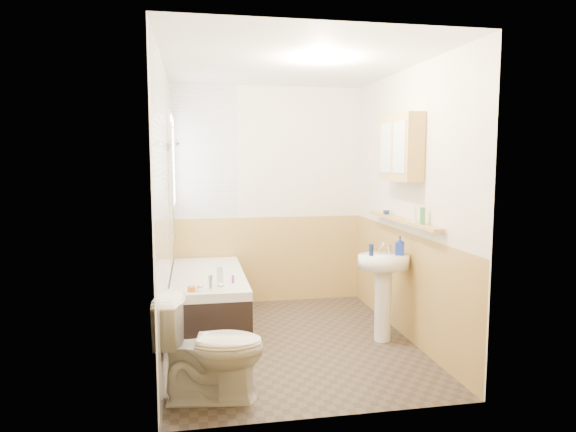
# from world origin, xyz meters

# --- Properties ---
(floor) EXTENTS (2.80, 2.80, 0.00)m
(floor) POSITION_xyz_m (0.00, 0.00, 0.00)
(floor) COLOR #312823
(floor) RESTS_ON ground
(ceiling) EXTENTS (2.80, 2.80, 0.00)m
(ceiling) POSITION_xyz_m (0.00, 0.00, 2.50)
(ceiling) COLOR white
(ceiling) RESTS_ON ground
(wall_back) EXTENTS (2.20, 0.02, 2.50)m
(wall_back) POSITION_xyz_m (0.00, 1.41, 1.25)
(wall_back) COLOR #EFE2C6
(wall_back) RESTS_ON ground
(wall_front) EXTENTS (2.20, 0.02, 2.50)m
(wall_front) POSITION_xyz_m (0.00, -1.41, 1.25)
(wall_front) COLOR #EFE2C6
(wall_front) RESTS_ON ground
(wall_left) EXTENTS (0.02, 2.80, 2.50)m
(wall_left) POSITION_xyz_m (-1.11, 0.00, 1.25)
(wall_left) COLOR #EFE2C6
(wall_left) RESTS_ON ground
(wall_right) EXTENTS (0.02, 2.80, 2.50)m
(wall_right) POSITION_xyz_m (1.11, 0.00, 1.25)
(wall_right) COLOR #EFE2C6
(wall_right) RESTS_ON ground
(wainscot_right) EXTENTS (0.01, 2.80, 1.00)m
(wainscot_right) POSITION_xyz_m (1.09, 0.00, 0.50)
(wainscot_right) COLOR tan
(wainscot_right) RESTS_ON wall_right
(wainscot_front) EXTENTS (2.20, 0.01, 1.00)m
(wainscot_front) POSITION_xyz_m (0.00, -1.39, 0.50)
(wainscot_front) COLOR tan
(wainscot_front) RESTS_ON wall_front
(wainscot_back) EXTENTS (2.20, 0.01, 1.00)m
(wainscot_back) POSITION_xyz_m (0.00, 1.39, 0.50)
(wainscot_back) COLOR tan
(wainscot_back) RESTS_ON wall_back
(tile_cladding_left) EXTENTS (0.01, 2.80, 2.50)m
(tile_cladding_left) POSITION_xyz_m (-1.09, 0.00, 1.25)
(tile_cladding_left) COLOR white
(tile_cladding_left) RESTS_ON wall_left
(tile_return_back) EXTENTS (0.75, 0.01, 1.50)m
(tile_return_back) POSITION_xyz_m (-0.73, 1.39, 1.75)
(tile_return_back) COLOR white
(tile_return_back) RESTS_ON wall_back
(window) EXTENTS (0.03, 0.79, 0.99)m
(window) POSITION_xyz_m (-1.06, 0.95, 1.65)
(window) COLOR white
(window) RESTS_ON wall_left
(bathtub) EXTENTS (0.70, 1.62, 0.69)m
(bathtub) POSITION_xyz_m (-0.73, 0.56, 0.29)
(bathtub) COLOR black
(bathtub) RESTS_ON floor
(shower_riser) EXTENTS (0.10, 0.07, 1.12)m
(shower_riser) POSITION_xyz_m (-1.04, 0.47, 1.55)
(shower_riser) COLOR silver
(shower_riser) RESTS_ON wall_left
(toilet) EXTENTS (0.80, 0.51, 0.73)m
(toilet) POSITION_xyz_m (-0.76, -1.00, 0.37)
(toilet) COLOR white
(toilet) RESTS_ON floor
(sink) EXTENTS (0.47, 0.38, 0.91)m
(sink) POSITION_xyz_m (0.84, -0.11, 0.58)
(sink) COLOR white
(sink) RESTS_ON floor
(pine_shelf) EXTENTS (0.10, 1.45, 0.03)m
(pine_shelf) POSITION_xyz_m (1.04, -0.05, 1.11)
(pine_shelf) COLOR tan
(pine_shelf) RESTS_ON wall_right
(medicine_cabinet) EXTENTS (0.17, 0.67, 0.60)m
(medicine_cabinet) POSITION_xyz_m (1.01, -0.03, 1.78)
(medicine_cabinet) COLOR tan
(medicine_cabinet) RESTS_ON wall_right
(foam_can) EXTENTS (0.05, 0.05, 0.15)m
(foam_can) POSITION_xyz_m (1.04, -0.46, 1.20)
(foam_can) COLOR #388447
(foam_can) RESTS_ON pine_shelf
(green_bottle) EXTENTS (0.04, 0.04, 0.21)m
(green_bottle) POSITION_xyz_m (1.04, -0.31, 1.23)
(green_bottle) COLOR silver
(green_bottle) RESTS_ON pine_shelf
(black_jar) EXTENTS (0.07, 0.07, 0.04)m
(black_jar) POSITION_xyz_m (1.04, 0.36, 1.14)
(black_jar) COLOR navy
(black_jar) RESTS_ON pine_shelf
(soap_bottle) EXTENTS (0.14, 0.19, 0.08)m
(soap_bottle) POSITION_xyz_m (0.97, -0.16, 0.85)
(soap_bottle) COLOR #19339E
(soap_bottle) RESTS_ON sink
(clear_bottle) EXTENTS (0.05, 0.05, 0.11)m
(clear_bottle) POSITION_xyz_m (0.71, -0.15, 0.86)
(clear_bottle) COLOR navy
(clear_bottle) RESTS_ON sink
(blue_gel) EXTENTS (0.05, 0.04, 0.18)m
(blue_gel) POSITION_xyz_m (-0.64, -0.03, 0.65)
(blue_gel) COLOR silver
(blue_gel) RESTS_ON bathtub
(cream_jar) EXTENTS (0.08, 0.08, 0.04)m
(cream_jar) POSITION_xyz_m (-0.89, -0.14, 0.57)
(cream_jar) COLOR orange
(cream_jar) RESTS_ON bathtub
(orange_bottle) EXTENTS (0.02, 0.02, 0.07)m
(orange_bottle) POSITION_xyz_m (-0.52, 0.10, 0.59)
(orange_bottle) COLOR purple
(orange_bottle) RESTS_ON bathtub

